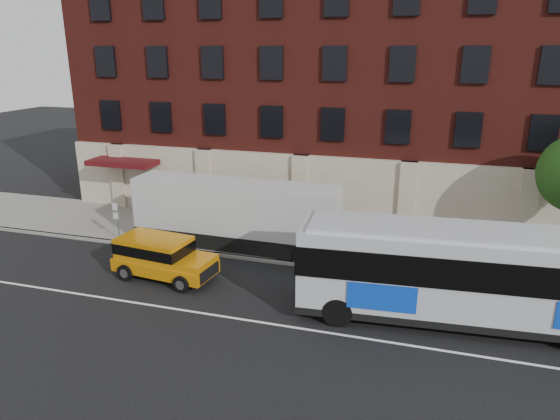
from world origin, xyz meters
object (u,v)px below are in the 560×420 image
(sign_pole, at_px, (117,217))
(shipping_container, at_px, (235,216))
(city_bus, at_px, (484,274))
(yellow_suv, at_px, (160,255))

(sign_pole, distance_m, shipping_container, 6.34)
(sign_pole, height_order, shipping_container, shipping_container)
(sign_pole, relative_size, city_bus, 0.18)
(sign_pole, height_order, city_bus, city_bus)
(yellow_suv, distance_m, shipping_container, 4.73)
(yellow_suv, bearing_deg, city_bus, -1.07)
(sign_pole, distance_m, yellow_suv, 5.31)
(city_bus, height_order, yellow_suv, city_bus)
(shipping_container, bearing_deg, sign_pole, -169.73)
(city_bus, bearing_deg, yellow_suv, 178.93)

